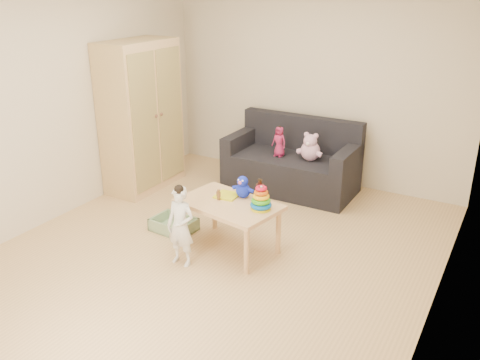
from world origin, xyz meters
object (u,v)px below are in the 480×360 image
Objects in this scene: play_table at (229,226)px; toddler at (181,227)px; wardrobe at (141,116)px; sofa at (290,173)px.

play_table is 1.27× the size of toddler.
sofa is at bearing 25.65° from wardrobe.
wardrobe is at bearing 137.69° from toddler.
play_table is at bearing -85.90° from sofa.
play_table reaches higher than sofa.
sofa is at bearing 85.43° from toddler.
sofa is 1.71m from play_table.
wardrobe is 2.14m from toddler.
sofa is at bearing 94.01° from play_table.
wardrobe reaches higher than play_table.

